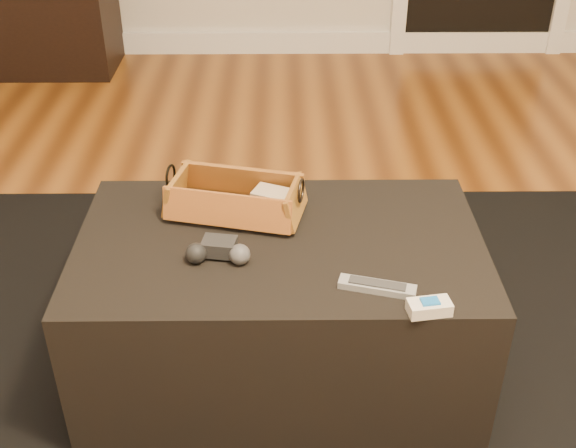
{
  "coord_description": "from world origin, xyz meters",
  "views": [
    {
      "loc": [
        0.19,
        -1.29,
        1.42
      ],
      "look_at": [
        0.21,
        0.15,
        0.49
      ],
      "focal_mm": 45.0,
      "sensor_mm": 36.0,
      "label": 1
    }
  ],
  "objects_px": {
    "tv_remote": "(228,208)",
    "game_controller": "(218,251)",
    "wicker_basket": "(235,200)",
    "silver_remote": "(377,286)",
    "cream_gadget": "(429,307)",
    "ottoman": "(280,307)"
  },
  "relations": [
    {
      "from": "cream_gadget",
      "to": "game_controller",
      "type": "bearing_deg",
      "value": 156.73
    },
    {
      "from": "wicker_basket",
      "to": "game_controller",
      "type": "distance_m",
      "value": 0.21
    },
    {
      "from": "wicker_basket",
      "to": "cream_gadget",
      "type": "bearing_deg",
      "value": -43.15
    },
    {
      "from": "tv_remote",
      "to": "silver_remote",
      "type": "bearing_deg",
      "value": -34.81
    },
    {
      "from": "ottoman",
      "to": "game_controller",
      "type": "height_order",
      "value": "game_controller"
    },
    {
      "from": "ottoman",
      "to": "silver_remote",
      "type": "bearing_deg",
      "value": -42.55
    },
    {
      "from": "tv_remote",
      "to": "game_controller",
      "type": "relative_size",
      "value": 1.18
    },
    {
      "from": "ottoman",
      "to": "wicker_basket",
      "type": "bearing_deg",
      "value": 132.14
    },
    {
      "from": "ottoman",
      "to": "wicker_basket",
      "type": "height_order",
      "value": "wicker_basket"
    },
    {
      "from": "silver_remote",
      "to": "cream_gadget",
      "type": "xyz_separation_m",
      "value": [
        0.1,
        -0.08,
        0.01
      ]
    },
    {
      "from": "tv_remote",
      "to": "game_controller",
      "type": "height_order",
      "value": "game_controller"
    },
    {
      "from": "tv_remote",
      "to": "cream_gadget",
      "type": "xyz_separation_m",
      "value": [
        0.45,
        -0.39,
        -0.01
      ]
    },
    {
      "from": "game_controller",
      "to": "wicker_basket",
      "type": "bearing_deg",
      "value": 81.82
    },
    {
      "from": "ottoman",
      "to": "cream_gadget",
      "type": "height_order",
      "value": "cream_gadget"
    },
    {
      "from": "tv_remote",
      "to": "silver_remote",
      "type": "relative_size",
      "value": 1.03
    },
    {
      "from": "wicker_basket",
      "to": "silver_remote",
      "type": "distance_m",
      "value": 0.46
    },
    {
      "from": "game_controller",
      "to": "silver_remote",
      "type": "distance_m",
      "value": 0.38
    },
    {
      "from": "tv_remote",
      "to": "game_controller",
      "type": "bearing_deg",
      "value": -85.59
    },
    {
      "from": "ottoman",
      "to": "game_controller",
      "type": "distance_m",
      "value": 0.29
    },
    {
      "from": "silver_remote",
      "to": "wicker_basket",
      "type": "bearing_deg",
      "value": 135.51
    },
    {
      "from": "ottoman",
      "to": "cream_gadget",
      "type": "xyz_separation_m",
      "value": [
        0.32,
        -0.28,
        0.23
      ]
    },
    {
      "from": "ottoman",
      "to": "tv_remote",
      "type": "distance_m",
      "value": 0.29
    }
  ]
}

